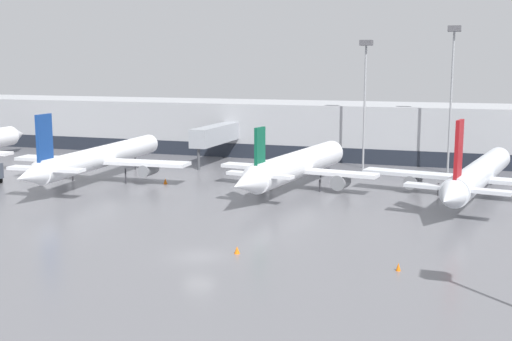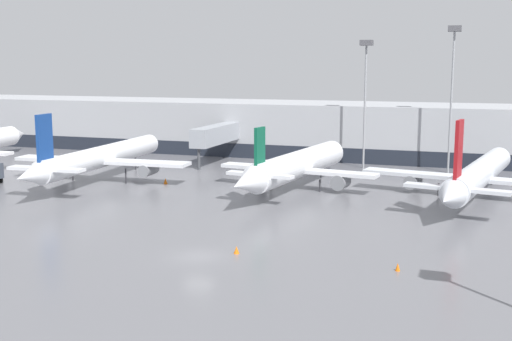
{
  "view_description": "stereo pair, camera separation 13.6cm",
  "coord_description": "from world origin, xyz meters",
  "px_view_note": "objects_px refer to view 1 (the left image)",
  "views": [
    {
      "loc": [
        20.68,
        -45.98,
        15.34
      ],
      "look_at": [
        -3.75,
        25.12,
        3.0
      ],
      "focal_mm": 45.0,
      "sensor_mm": 36.0,
      "label": 1
    },
    {
      "loc": [
        20.81,
        -45.94,
        15.34
      ],
      "look_at": [
        -3.75,
        25.12,
        3.0
      ],
      "focal_mm": 45.0,
      "sensor_mm": 36.0,
      "label": 2
    }
  ],
  "objects_px": {
    "apron_light_mast_4": "(453,60)",
    "parked_jet_0": "(479,174)",
    "parked_jet_4": "(297,165)",
    "apron_light_mast_0": "(366,68)",
    "traffic_cone_0": "(398,267)",
    "traffic_cone_1": "(237,250)",
    "traffic_cone_2": "(165,181)",
    "parked_jet_1": "(100,157)"
  },
  "relations": [
    {
      "from": "parked_jet_0",
      "to": "parked_jet_4",
      "type": "distance_m",
      "value": 21.56
    },
    {
      "from": "traffic_cone_1",
      "to": "apron_light_mast_0",
      "type": "bearing_deg",
      "value": 87.34
    },
    {
      "from": "traffic_cone_2",
      "to": "traffic_cone_1",
      "type": "bearing_deg",
      "value": -52.91
    },
    {
      "from": "parked_jet_1",
      "to": "apron_light_mast_0",
      "type": "bearing_deg",
      "value": -57.01
    },
    {
      "from": "traffic_cone_0",
      "to": "traffic_cone_1",
      "type": "distance_m",
      "value": 13.12
    },
    {
      "from": "parked_jet_4",
      "to": "traffic_cone_2",
      "type": "height_order",
      "value": "parked_jet_4"
    },
    {
      "from": "parked_jet_0",
      "to": "parked_jet_4",
      "type": "xyz_separation_m",
      "value": [
        -21.53,
        -1.23,
        0.17
      ]
    },
    {
      "from": "parked_jet_0",
      "to": "traffic_cone_2",
      "type": "relative_size",
      "value": 45.97
    },
    {
      "from": "parked_jet_4",
      "to": "parked_jet_0",
      "type": "bearing_deg",
      "value": -79.34
    },
    {
      "from": "parked_jet_1",
      "to": "apron_light_mast_0",
      "type": "height_order",
      "value": "apron_light_mast_0"
    },
    {
      "from": "parked_jet_0",
      "to": "apron_light_mast_4",
      "type": "distance_m",
      "value": 22.7
    },
    {
      "from": "traffic_cone_0",
      "to": "apron_light_mast_4",
      "type": "distance_m",
      "value": 50.73
    },
    {
      "from": "parked_jet_4",
      "to": "apron_light_mast_0",
      "type": "height_order",
      "value": "apron_light_mast_0"
    },
    {
      "from": "traffic_cone_0",
      "to": "traffic_cone_2",
      "type": "height_order",
      "value": "traffic_cone_2"
    },
    {
      "from": "parked_jet_1",
      "to": "parked_jet_4",
      "type": "relative_size",
      "value": 1.09
    },
    {
      "from": "traffic_cone_0",
      "to": "apron_light_mast_0",
      "type": "bearing_deg",
      "value": 102.65
    },
    {
      "from": "parked_jet_0",
      "to": "traffic_cone_0",
      "type": "relative_size",
      "value": 56.53
    },
    {
      "from": "traffic_cone_0",
      "to": "apron_light_mast_4",
      "type": "xyz_separation_m",
      "value": [
        1.46,
        48.17,
        15.84
      ]
    },
    {
      "from": "parked_jet_4",
      "to": "apron_light_mast_4",
      "type": "relative_size",
      "value": 1.6
    },
    {
      "from": "traffic_cone_1",
      "to": "parked_jet_4",
      "type": "bearing_deg",
      "value": 95.59
    },
    {
      "from": "parked_jet_0",
      "to": "apron_light_mast_0",
      "type": "height_order",
      "value": "apron_light_mast_0"
    },
    {
      "from": "parked_jet_1",
      "to": "traffic_cone_1",
      "type": "relative_size",
      "value": 58.04
    },
    {
      "from": "parked_jet_4",
      "to": "apron_light_mast_4",
      "type": "xyz_separation_m",
      "value": [
        17.4,
        19.13,
        13.17
      ]
    },
    {
      "from": "traffic_cone_1",
      "to": "apron_light_mast_4",
      "type": "relative_size",
      "value": 0.03
    },
    {
      "from": "parked_jet_4",
      "to": "traffic_cone_1",
      "type": "height_order",
      "value": "parked_jet_4"
    },
    {
      "from": "traffic_cone_0",
      "to": "apron_light_mast_4",
      "type": "height_order",
      "value": "apron_light_mast_4"
    },
    {
      "from": "apron_light_mast_4",
      "to": "parked_jet_0",
      "type": "bearing_deg",
      "value": -77.01
    },
    {
      "from": "traffic_cone_1",
      "to": "traffic_cone_2",
      "type": "xyz_separation_m",
      "value": [
        -19.97,
        26.42,
        0.08
      ]
    },
    {
      "from": "traffic_cone_2",
      "to": "apron_light_mast_0",
      "type": "bearing_deg",
      "value": 44.44
    },
    {
      "from": "parked_jet_1",
      "to": "traffic_cone_1",
      "type": "distance_m",
      "value": 38.67
    },
    {
      "from": "parked_jet_4",
      "to": "traffic_cone_1",
      "type": "xyz_separation_m",
      "value": [
        2.82,
        -28.81,
        -2.68
      ]
    },
    {
      "from": "traffic_cone_0",
      "to": "apron_light_mast_0",
      "type": "height_order",
      "value": "apron_light_mast_0"
    },
    {
      "from": "traffic_cone_0",
      "to": "apron_light_mast_4",
      "type": "bearing_deg",
      "value": 88.26
    },
    {
      "from": "traffic_cone_1",
      "to": "apron_light_mast_0",
      "type": "relative_size",
      "value": 0.03
    },
    {
      "from": "traffic_cone_0",
      "to": "parked_jet_4",
      "type": "bearing_deg",
      "value": 118.75
    },
    {
      "from": "parked_jet_0",
      "to": "parked_jet_4",
      "type": "height_order",
      "value": "parked_jet_0"
    },
    {
      "from": "parked_jet_4",
      "to": "traffic_cone_1",
      "type": "relative_size",
      "value": 53.46
    },
    {
      "from": "traffic_cone_2",
      "to": "apron_light_mast_4",
      "type": "relative_size",
      "value": 0.04
    },
    {
      "from": "parked_jet_0",
      "to": "traffic_cone_2",
      "type": "xyz_separation_m",
      "value": [
        -38.68,
        -3.63,
        -2.43
      ]
    },
    {
      "from": "parked_jet_4",
      "to": "traffic_cone_2",
      "type": "distance_m",
      "value": 17.52
    },
    {
      "from": "traffic_cone_2",
      "to": "apron_light_mast_4",
      "type": "height_order",
      "value": "apron_light_mast_4"
    },
    {
      "from": "parked_jet_1",
      "to": "traffic_cone_0",
      "type": "height_order",
      "value": "parked_jet_1"
    }
  ]
}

